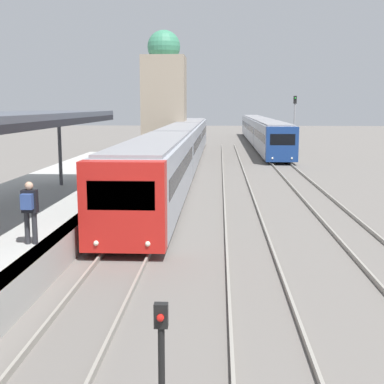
{
  "coord_description": "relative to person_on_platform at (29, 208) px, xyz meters",
  "views": [
    {
      "loc": [
        2.83,
        -1.52,
        4.57
      ],
      "look_at": [
        1.91,
        16.54,
        1.63
      ],
      "focal_mm": 50.0,
      "sensor_mm": 36.0,
      "label": 1
    }
  ],
  "objects": [
    {
      "name": "train_far",
      "position": [
        9.72,
        49.62,
        -0.23
      ],
      "size": [
        2.48,
        44.23,
        3.07
      ],
      "color": "navy",
      "rests_on": "ground_plane"
    },
    {
      "name": "person_on_platform",
      "position": [
        0.0,
        0.0,
        0.0
      ],
      "size": [
        0.4,
        0.4,
        1.66
      ],
      "color": "#2D2D33",
      "rests_on": "station_platform"
    },
    {
      "name": "signal_post_near",
      "position": [
        4.12,
        -6.22,
        -0.83
      ],
      "size": [
        0.2,
        0.21,
        1.78
      ],
      "color": "black",
      "rests_on": "ground_plane"
    },
    {
      "name": "signal_mast_far",
      "position": [
        11.79,
        36.34,
        1.44
      ],
      "size": [
        0.28,
        0.29,
        5.41
      ],
      "color": "gray",
      "rests_on": "ground_plane"
    },
    {
      "name": "distant_domed_building",
      "position": [
        -0.31,
        37.6,
        3.5
      ],
      "size": [
        4.0,
        4.0,
        11.47
      ],
      "color": "gray",
      "rests_on": "ground_plane"
    },
    {
      "name": "train_near",
      "position": [
        2.1,
        25.61,
        -0.23
      ],
      "size": [
        2.56,
        47.9,
        3.08
      ],
      "color": "red",
      "rests_on": "ground_plane"
    }
  ]
}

